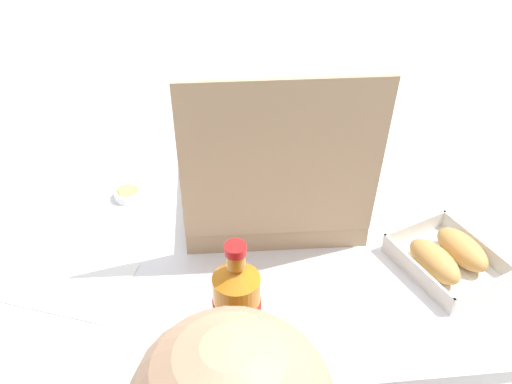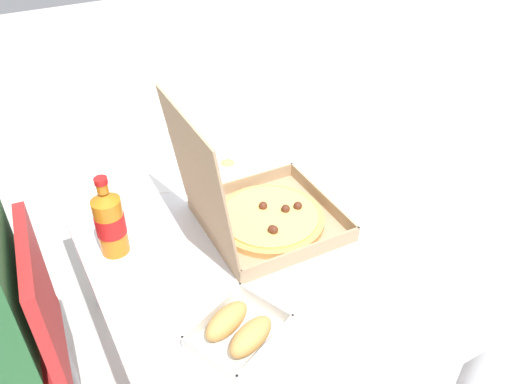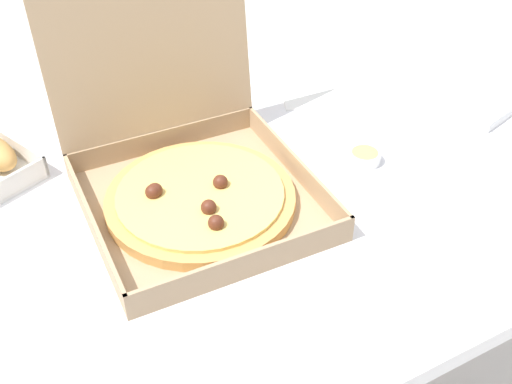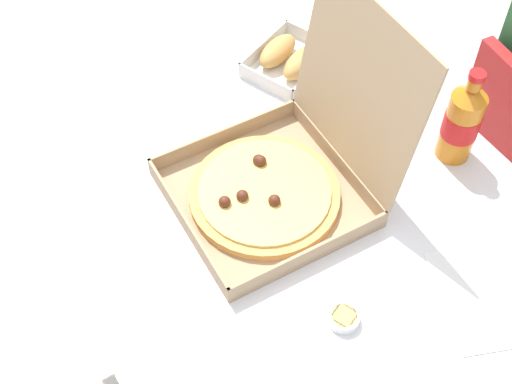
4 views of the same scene
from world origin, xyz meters
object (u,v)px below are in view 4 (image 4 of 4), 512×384
(pizza_box_open, at_px, (281,176))
(cola_bottle, at_px, (462,122))
(bread_side_box, at_px, (289,59))
(dipping_sauce_cup, at_px, (344,318))
(paper_menu, at_px, (482,297))

(pizza_box_open, bearing_deg, cola_bottle, 74.71)
(pizza_box_open, xyz_separation_m, cola_bottle, (0.10, 0.36, 0.04))
(bread_side_box, height_order, dipping_sauce_cup, bread_side_box)
(paper_menu, distance_m, dipping_sauce_cup, 0.26)
(paper_menu, bearing_deg, dipping_sauce_cup, -89.49)
(cola_bottle, distance_m, dipping_sauce_cup, 0.47)
(cola_bottle, height_order, paper_menu, cola_bottle)
(bread_side_box, relative_size, paper_menu, 1.11)
(paper_menu, bearing_deg, bread_side_box, -161.35)
(paper_menu, xyz_separation_m, dipping_sauce_cup, (-0.09, -0.24, 0.01))
(pizza_box_open, xyz_separation_m, dipping_sauce_cup, (0.30, -0.06, -0.04))
(pizza_box_open, relative_size, dipping_sauce_cup, 7.24)
(cola_bottle, xyz_separation_m, paper_menu, (0.29, -0.18, -0.09))
(cola_bottle, bearing_deg, bread_side_box, -159.56)
(cola_bottle, height_order, dipping_sauce_cup, cola_bottle)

